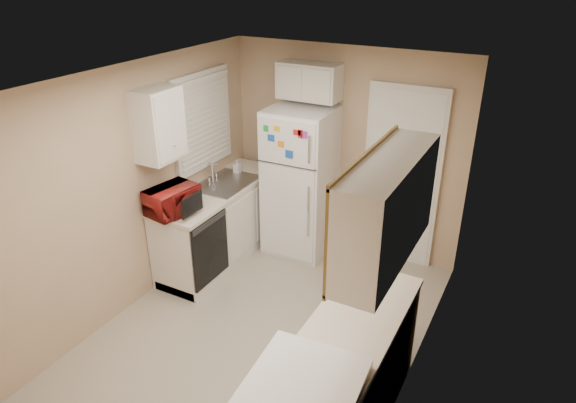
% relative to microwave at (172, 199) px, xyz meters
% --- Properties ---
extents(floor, '(3.80, 3.80, 0.00)m').
position_rel_microwave_xyz_m(floor, '(1.15, -0.18, -1.05)').
color(floor, beige).
rests_on(floor, ground).
extents(ceiling, '(3.80, 3.80, 0.00)m').
position_rel_microwave_xyz_m(ceiling, '(1.15, -0.18, 1.35)').
color(ceiling, white).
rests_on(ceiling, floor).
extents(wall_left, '(3.80, 3.80, 0.00)m').
position_rel_microwave_xyz_m(wall_left, '(-0.25, -0.18, 0.15)').
color(wall_left, tan).
rests_on(wall_left, floor).
extents(wall_right, '(3.80, 3.80, 0.00)m').
position_rel_microwave_xyz_m(wall_right, '(2.55, -0.18, 0.15)').
color(wall_right, tan).
rests_on(wall_right, floor).
extents(wall_back, '(2.80, 2.80, 0.00)m').
position_rel_microwave_xyz_m(wall_back, '(1.15, 1.72, 0.15)').
color(wall_back, tan).
rests_on(wall_back, floor).
extents(wall_front, '(2.80, 2.80, 0.00)m').
position_rel_microwave_xyz_m(wall_front, '(1.15, -2.08, 0.15)').
color(wall_front, tan).
rests_on(wall_front, floor).
extents(left_counter, '(0.60, 1.80, 0.90)m').
position_rel_microwave_xyz_m(left_counter, '(0.05, 0.72, -0.60)').
color(left_counter, silver).
rests_on(left_counter, floor).
extents(dishwasher, '(0.03, 0.58, 0.72)m').
position_rel_microwave_xyz_m(dishwasher, '(0.34, 0.12, -0.56)').
color(dishwasher, black).
rests_on(dishwasher, floor).
extents(sink, '(0.54, 0.74, 0.16)m').
position_rel_microwave_xyz_m(sink, '(0.05, 0.87, -0.19)').
color(sink, gray).
rests_on(sink, left_counter).
extents(microwave, '(0.54, 0.35, 0.33)m').
position_rel_microwave_xyz_m(microwave, '(0.00, 0.00, 0.00)').
color(microwave, maroon).
rests_on(microwave, left_counter).
extents(soap_bottle, '(0.08, 0.08, 0.17)m').
position_rel_microwave_xyz_m(soap_bottle, '(-0.00, 1.19, -0.05)').
color(soap_bottle, beige).
rests_on(soap_bottle, left_counter).
extents(window_blinds, '(0.10, 0.98, 1.08)m').
position_rel_microwave_xyz_m(window_blinds, '(-0.21, 0.87, 0.55)').
color(window_blinds, silver).
rests_on(window_blinds, wall_left).
extents(upper_cabinet_left, '(0.30, 0.45, 0.70)m').
position_rel_microwave_xyz_m(upper_cabinet_left, '(-0.10, 0.04, 0.75)').
color(upper_cabinet_left, silver).
rests_on(upper_cabinet_left, wall_left).
extents(refrigerator, '(0.74, 0.72, 1.74)m').
position_rel_microwave_xyz_m(refrigerator, '(0.75, 1.37, -0.18)').
color(refrigerator, white).
rests_on(refrigerator, floor).
extents(cabinet_over_fridge, '(0.70, 0.30, 0.40)m').
position_rel_microwave_xyz_m(cabinet_over_fridge, '(0.75, 1.57, 0.95)').
color(cabinet_over_fridge, silver).
rests_on(cabinet_over_fridge, wall_back).
extents(interior_door, '(0.86, 0.06, 2.08)m').
position_rel_microwave_xyz_m(interior_door, '(1.85, 1.68, -0.03)').
color(interior_door, white).
rests_on(interior_door, floor).
extents(right_counter, '(0.60, 2.00, 0.90)m').
position_rel_microwave_xyz_m(right_counter, '(2.25, -0.98, -0.60)').
color(right_counter, silver).
rests_on(right_counter, floor).
extents(upper_cabinet_right, '(0.30, 1.20, 0.70)m').
position_rel_microwave_xyz_m(upper_cabinet_right, '(2.40, -0.68, 0.75)').
color(upper_cabinet_right, silver).
rests_on(upper_cabinet_right, wall_right).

